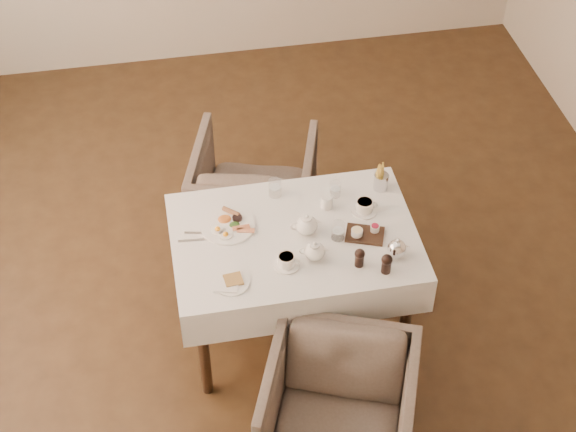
{
  "coord_description": "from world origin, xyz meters",
  "views": [
    {
      "loc": [
        -0.73,
        -3.58,
        4.01
      ],
      "look_at": [
        -0.13,
        -0.32,
        0.82
      ],
      "focal_mm": 55.0,
      "sensor_mm": 36.0,
      "label": 1
    }
  ],
  "objects_px": {
    "breakfast_plate": "(228,225)",
    "teapot_centre": "(306,224)",
    "table": "(294,251)",
    "armchair_near": "(338,412)",
    "armchair_far": "(254,190)"
  },
  "relations": [
    {
      "from": "table",
      "to": "breakfast_plate",
      "type": "bearing_deg",
      "value": 157.9
    },
    {
      "from": "armchair_near",
      "to": "teapot_centre",
      "type": "relative_size",
      "value": 4.56
    },
    {
      "from": "armchair_near",
      "to": "table",
      "type": "bearing_deg",
      "value": 115.61
    },
    {
      "from": "teapot_centre",
      "to": "breakfast_plate",
      "type": "bearing_deg",
      "value": 162.79
    },
    {
      "from": "table",
      "to": "breakfast_plate",
      "type": "distance_m",
      "value": 0.38
    },
    {
      "from": "teapot_centre",
      "to": "table",
      "type": "bearing_deg",
      "value": -170.96
    },
    {
      "from": "breakfast_plate",
      "to": "teapot_centre",
      "type": "relative_size",
      "value": 1.79
    },
    {
      "from": "armchair_near",
      "to": "teapot_centre",
      "type": "xyz_separation_m",
      "value": [
        0.0,
        0.83,
        0.49
      ]
    },
    {
      "from": "armchair_near",
      "to": "armchair_far",
      "type": "height_order",
      "value": "armchair_far"
    },
    {
      "from": "armchair_far",
      "to": "teapot_centre",
      "type": "height_order",
      "value": "teapot_centre"
    },
    {
      "from": "armchair_near",
      "to": "breakfast_plate",
      "type": "relative_size",
      "value": 2.54
    },
    {
      "from": "table",
      "to": "teapot_centre",
      "type": "relative_size",
      "value": 8.01
    },
    {
      "from": "table",
      "to": "teapot_centre",
      "type": "xyz_separation_m",
      "value": [
        0.07,
        0.01,
        0.18
      ]
    },
    {
      "from": "armchair_near",
      "to": "armchair_far",
      "type": "bearing_deg",
      "value": 116.44
    },
    {
      "from": "table",
      "to": "breakfast_plate",
      "type": "height_order",
      "value": "breakfast_plate"
    }
  ]
}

